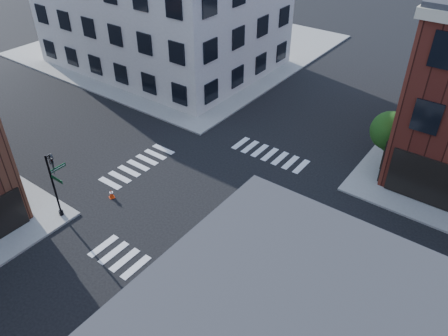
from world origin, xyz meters
TOP-DOWN VIEW (x-y plane):
  - ground at (0.00, 0.00)m, footprint 120.00×120.00m
  - sidewalk_nw at (-21.00, 21.00)m, footprint 30.00×30.00m
  - building_nw at (-19.00, 16.00)m, footprint 22.00×16.00m
  - tree_near at (7.56, 9.98)m, footprint 2.69×2.69m
  - tree_far at (7.56, 15.98)m, footprint 2.43×2.43m
  - signal_pole at (-6.72, -6.68)m, footprint 1.29×1.24m
  - box_truck at (12.16, -4.60)m, footprint 8.57×2.86m
  - traffic_cone at (-5.70, -3.67)m, footprint 0.46×0.46m

SIDE VIEW (x-z plane):
  - ground at x=0.00m, z-range 0.00..0.00m
  - sidewalk_nw at x=-21.00m, z-range 0.00..0.15m
  - traffic_cone at x=-5.70m, z-range -0.01..0.63m
  - box_truck at x=12.16m, z-range 0.08..3.91m
  - signal_pole at x=-6.72m, z-range 0.56..5.16m
  - tree_far at x=7.56m, z-range 0.84..4.91m
  - tree_near at x=7.56m, z-range 0.91..5.41m
  - building_nw at x=-19.00m, z-range 0.00..11.00m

